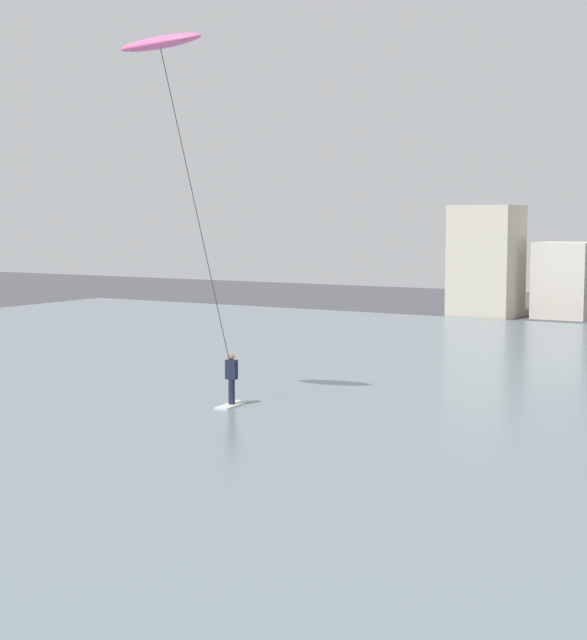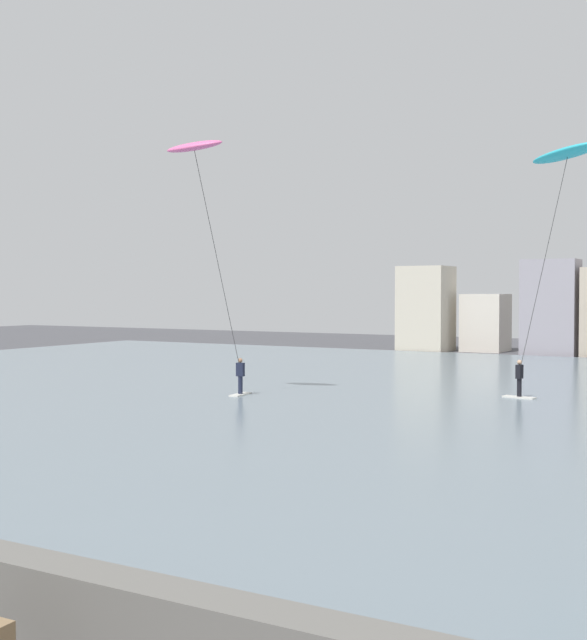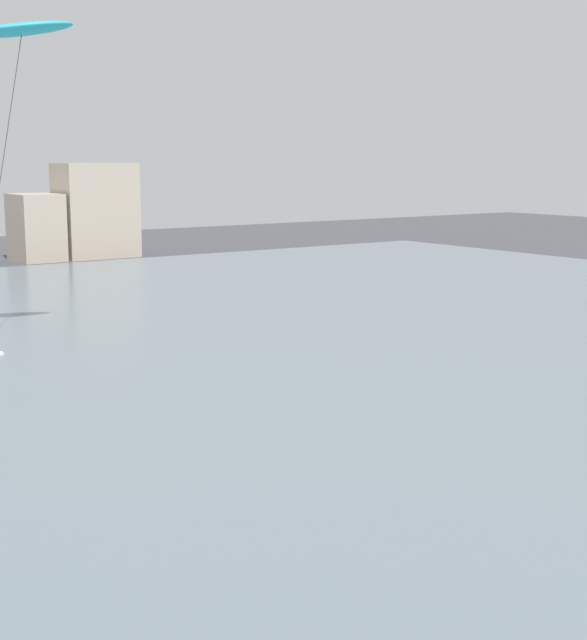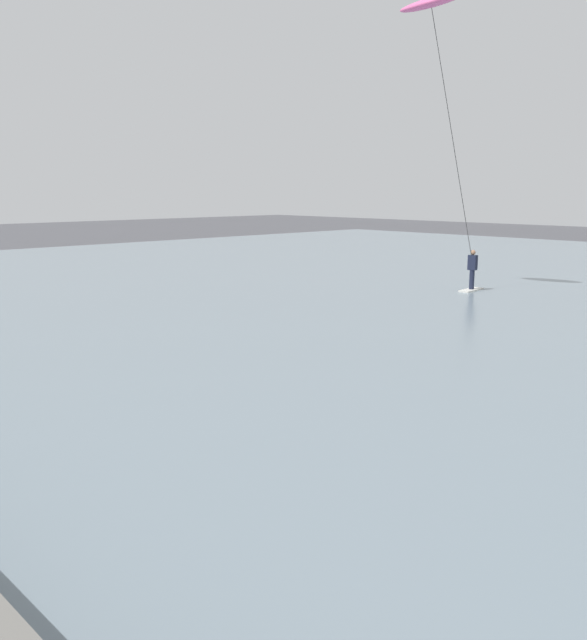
% 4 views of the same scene
% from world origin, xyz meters
% --- Properties ---
extents(kitesurfer_pink, '(2.75, 3.46, 11.13)m').
position_xyz_m(kitesurfer_pink, '(-10.42, 24.97, 9.51)').
color(kitesurfer_pink, silver).
rests_on(kitesurfer_pink, water_bay).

